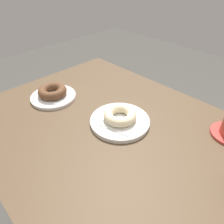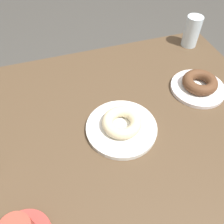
{
  "view_description": "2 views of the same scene",
  "coord_description": "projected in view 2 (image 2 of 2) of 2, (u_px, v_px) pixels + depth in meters",
  "views": [
    {
      "loc": [
        -0.37,
        0.39,
        1.24
      ],
      "look_at": [
        0.07,
        -0.04,
        0.78
      ],
      "focal_mm": 32.98,
      "sensor_mm": 36.0,
      "label": 1
    },
    {
      "loc": [
        -0.12,
        -0.44,
        1.34
      ],
      "look_at": [
        0.02,
        -0.0,
        0.8
      ],
      "focal_mm": 37.65,
      "sensor_mm": 36.0,
      "label": 2
    }
  ],
  "objects": [
    {
      "name": "ground_plane",
      "position": [
        109.0,
        204.0,
        1.32
      ],
      "size": [
        6.0,
        6.0,
        0.0
      ],
      "primitive_type": "plane",
      "color": "#44423D"
    },
    {
      "name": "plate_chocolate_ring",
      "position": [
        198.0,
        88.0,
        0.84
      ],
      "size": [
        0.19,
        0.19,
        0.01
      ],
      "primitive_type": "cylinder",
      "color": "white",
      "rests_on": "table"
    },
    {
      "name": "plate_sugar_ring",
      "position": [
        121.0,
        128.0,
        0.73
      ],
      "size": [
        0.22,
        0.22,
        0.02
      ],
      "primitive_type": "cylinder",
      "color": "white",
      "rests_on": "table"
    },
    {
      "name": "table",
      "position": [
        107.0,
        138.0,
        0.82
      ],
      "size": [
        1.13,
        0.79,
        0.75
      ],
      "color": "brown",
      "rests_on": "ground_plane"
    },
    {
      "name": "napkin_chocolate_ring",
      "position": [
        198.0,
        86.0,
        0.84
      ],
      "size": [
        0.18,
        0.18,
        0.0
      ],
      "primitive_type": "cube",
      "rotation": [
        0.0,
        0.0,
        0.57
      ],
      "color": "white",
      "rests_on": "plate_chocolate_ring"
    },
    {
      "name": "water_glass",
      "position": [
        192.0,
        31.0,
        0.98
      ],
      "size": [
        0.07,
        0.07,
        0.13
      ],
      "primitive_type": "cylinder",
      "color": "silver",
      "rests_on": "table"
    },
    {
      "name": "donut_chocolate_ring",
      "position": [
        200.0,
        82.0,
        0.82
      ],
      "size": [
        0.12,
        0.12,
        0.04
      ],
      "primitive_type": "torus",
      "color": "brown",
      "rests_on": "napkin_chocolate_ring"
    },
    {
      "name": "napkin_sugar_ring",
      "position": [
        122.0,
        126.0,
        0.72
      ],
      "size": [
        0.17,
        0.17,
        0.0
      ],
      "primitive_type": "cube",
      "rotation": [
        0.0,
        0.0,
        0.27
      ],
      "color": "white",
      "rests_on": "plate_sugar_ring"
    },
    {
      "name": "donut_sugar_ring",
      "position": [
        122.0,
        122.0,
        0.7
      ],
      "size": [
        0.12,
        0.12,
        0.03
      ],
      "primitive_type": "torus",
      "color": "beige",
      "rests_on": "napkin_sugar_ring"
    }
  ]
}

